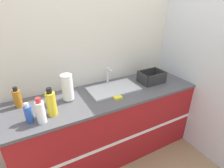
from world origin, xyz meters
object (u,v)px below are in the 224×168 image
dish_rack (151,78)px  bottle_blue (28,114)px  bottle_yellow (51,103)px  bottle_white_spray (41,112)px  paper_towel_roll (67,87)px  bottle_amber (17,98)px  sink (113,88)px

dish_rack → bottle_blue: bottle_blue is taller
bottle_blue → bottle_yellow: size_ratio=0.69×
bottle_yellow → bottle_blue: bearing=-175.1°
bottle_white_spray → bottle_blue: bottle_white_spray is taller
paper_towel_roll → bottle_white_spray: 0.41m
bottle_white_spray → bottle_yellow: 0.13m
dish_rack → bottle_amber: bearing=174.2°
paper_towel_roll → bottle_yellow: 0.28m
sink → bottle_blue: bearing=-168.1°
bottle_white_spray → bottle_amber: size_ratio=1.12×
bottle_white_spray → bottle_amber: 0.40m
dish_rack → sink: bearing=175.4°
dish_rack → bottle_yellow: (-1.27, -0.14, 0.07)m
dish_rack → bottle_white_spray: size_ratio=1.25×
bottle_blue → bottle_yellow: bearing=4.9°
bottle_white_spray → bottle_yellow: bearing=35.6°
paper_towel_roll → bottle_yellow: (-0.20, -0.19, -0.02)m
sink → bottle_blue: sink is taller
bottle_white_spray → bottle_amber: (-0.17, 0.37, -0.01)m
sink → bottle_amber: size_ratio=2.72×
sink → bottle_white_spray: (-0.84, -0.25, 0.09)m
dish_rack → bottle_amber: 1.55m
paper_towel_roll → bottle_amber: 0.49m
paper_towel_roll → bottle_yellow: paper_towel_roll is taller
paper_towel_roll → dish_rack: (1.07, -0.06, -0.09)m
sink → paper_towel_roll: 0.55m
paper_towel_roll → bottle_amber: paper_towel_roll is taller
paper_towel_roll → bottle_amber: size_ratio=1.33×
dish_rack → bottle_white_spray: bottle_white_spray is taller
bottle_white_spray → dish_rack: bearing=8.7°
paper_towel_roll → bottle_blue: paper_towel_roll is taller
bottle_blue → bottle_yellow: (0.20, 0.02, 0.04)m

